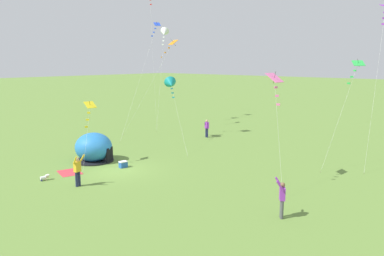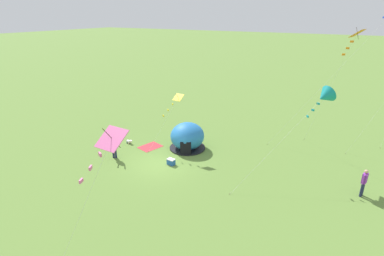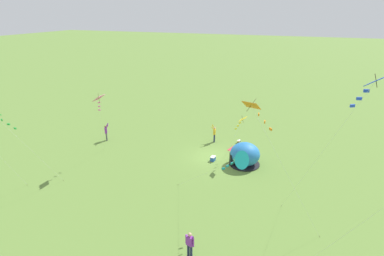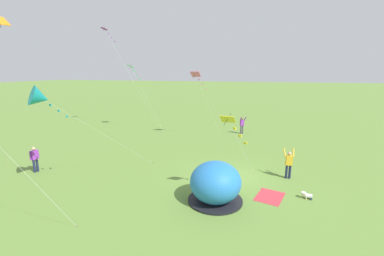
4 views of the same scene
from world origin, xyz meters
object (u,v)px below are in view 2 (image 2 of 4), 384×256
(cooler_box, at_px, (171,162))
(kite_orange, at_px, (354,39))
(popup_tent, at_px, (187,137))
(kite_teal, at_px, (324,96))
(kite_yellow, at_px, (175,101))
(kite_pink, at_px, (107,146))
(person_with_toddler, at_px, (114,145))
(toddler_crawling, at_px, (129,142))
(person_strolling, at_px, (364,181))

(cooler_box, height_order, kite_orange, kite_orange)
(popup_tent, relative_size, kite_teal, 0.45)
(cooler_box, bearing_deg, popup_tent, -172.92)
(kite_yellow, bearing_deg, kite_pink, 22.47)
(person_with_toddler, bearing_deg, toddler_crawling, -163.18)
(popup_tent, distance_m, person_strolling, 12.17)
(cooler_box, bearing_deg, person_with_toddler, -74.55)
(person_with_toddler, bearing_deg, kite_yellow, 136.74)
(popup_tent, distance_m, kite_yellow, 3.07)
(popup_tent, height_order, person_strolling, popup_tent)
(person_strolling, bearing_deg, kite_teal, -121.46)
(kite_teal, bearing_deg, person_strolling, 58.54)
(person_with_toddler, height_order, kite_orange, kite_orange)
(kite_pink, height_order, kite_yellow, kite_pink)
(toddler_crawling, relative_size, kite_pink, 0.08)
(toddler_crawling, height_order, kite_yellow, kite_yellow)
(person_strolling, distance_m, kite_yellow, 13.12)
(kite_teal, distance_m, kite_yellow, 10.05)
(person_strolling, bearing_deg, person_with_toddler, -78.01)
(kite_pink, distance_m, kite_teal, 14.30)
(kite_pink, distance_m, kite_orange, 15.75)
(kite_teal, bearing_deg, person_with_toddler, -68.14)
(kite_teal, bearing_deg, popup_tent, -82.80)
(cooler_box, relative_size, kite_orange, 0.06)
(kite_yellow, bearing_deg, cooler_box, 23.79)
(kite_orange, bearing_deg, kite_pink, -22.81)
(kite_orange, bearing_deg, popup_tent, -78.15)
(popup_tent, height_order, kite_orange, kite_orange)
(popup_tent, height_order, toddler_crawling, popup_tent)
(person_with_toddler, height_order, kite_pink, kite_pink)
(person_with_toddler, relative_size, kite_orange, 0.20)
(cooler_box, height_order, kite_teal, kite_teal)
(kite_yellow, bearing_deg, kite_teal, 100.48)
(popup_tent, height_order, kite_pink, kite_pink)
(cooler_box, xyz_separation_m, person_with_toddler, (1.16, -4.20, 0.78))
(person_with_toddler, height_order, kite_teal, kite_teal)
(person_strolling, height_order, kite_orange, kite_orange)
(toddler_crawling, relative_size, kite_orange, 0.06)
(popup_tent, distance_m, toddler_crawling, 4.92)
(toddler_crawling, distance_m, person_strolling, 16.79)
(kite_orange, bearing_deg, cooler_box, -62.84)
(popup_tent, bearing_deg, toddler_crawling, -71.42)
(kite_orange, bearing_deg, person_strolling, 35.35)
(toddler_crawling, distance_m, person_with_toddler, 2.75)
(person_with_toddler, bearing_deg, kite_teal, 111.86)
(cooler_box, bearing_deg, kite_orange, 117.16)
(popup_tent, xyz_separation_m, kite_pink, (12.20, 4.14, 5.02))
(person_with_toddler, xyz_separation_m, kite_pink, (8.14, 7.98, 5.02))
(person_with_toddler, bearing_deg, popup_tent, 136.63)
(popup_tent, xyz_separation_m, toddler_crawling, (1.54, -4.60, -0.82))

